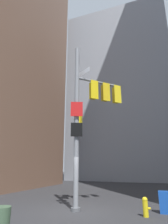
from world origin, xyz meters
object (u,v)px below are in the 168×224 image
Objects in this scene: signal_pole_assembly at (87,110)px; fire_hydrant at (145,206)px; newspaper_box at (164,202)px; trash_bin at (0,224)px.

fire_hydrant is at bearing -13.56° from signal_pole_assembly.
fire_hydrant is 1.21m from newspaper_box.
trash_bin is (-3.76, -4.32, 0.04)m from fire_hydrant.
signal_pole_assembly is 6.92m from trash_bin.
signal_pole_assembly is 11.29× the size of fire_hydrant.
newspaper_box is 6.93m from trash_bin.
newspaper_box is at bearing 49.66° from fire_hydrant.
newspaper_box is 1.05× the size of trash_bin.
trash_bin is at bearing -130.93° from newspaper_box.
fire_hydrant is 0.83× the size of newspaper_box.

